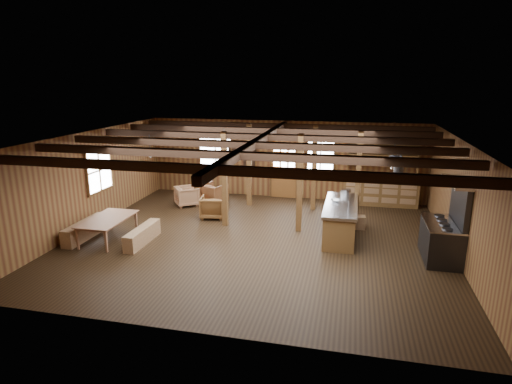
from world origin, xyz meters
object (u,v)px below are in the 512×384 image
at_px(armchair_c, 187,196).
at_px(dining_table, 110,229).
at_px(armchair_b, 214,193).
at_px(armchair_a, 213,207).
at_px(kitchen_island, 340,220).
at_px(commercial_range, 444,234).

bearing_deg(armchair_c, dining_table, 129.87).
xyz_separation_m(dining_table, armchair_b, (1.63, 4.02, 0.04)).
height_order(dining_table, armchair_b, armchair_b).
height_order(armchair_a, armchair_b, armchair_b).
bearing_deg(kitchen_island, armchair_c, 160.49).
distance_m(commercial_range, dining_table, 8.58).
relative_size(kitchen_island, armchair_b, 3.23).
bearing_deg(armchair_b, armchair_c, 53.35).
relative_size(kitchen_island, dining_table, 1.43).
bearing_deg(dining_table, kitchen_island, -75.56).
bearing_deg(commercial_range, armchair_a, 164.24).
height_order(commercial_range, armchair_b, commercial_range).
xyz_separation_m(dining_table, armchair_a, (2.11, 2.46, 0.04)).
xyz_separation_m(dining_table, armchair_c, (0.82, 3.54, 0.03)).
bearing_deg(dining_table, commercial_range, -86.34).
distance_m(kitchen_island, dining_table, 6.29).
distance_m(armchair_a, armchair_b, 1.63).
bearing_deg(armchair_b, commercial_range, 177.02).
height_order(armchair_b, armchair_c, armchair_b).
bearing_deg(armchair_a, kitchen_island, 158.65).
height_order(dining_table, armchair_c, armchair_c).
bearing_deg(armchair_b, armchair_a, 130.13).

